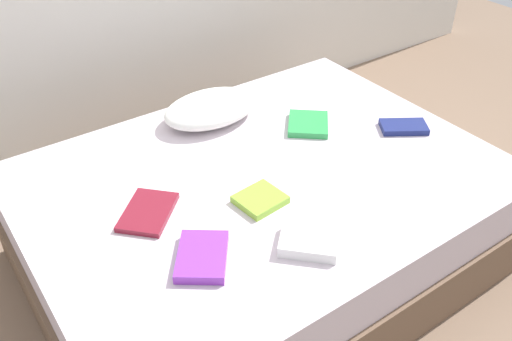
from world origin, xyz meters
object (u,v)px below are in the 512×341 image
Objects in this scene: textbook_green at (308,124)px; textbook_purple at (202,256)px; pillow at (211,108)px; textbook_maroon at (148,212)px; textbook_white at (309,241)px; bed at (262,217)px; textbook_lime at (260,199)px; textbook_navy at (404,127)px.

textbook_purple reaches higher than textbook_green.
pillow reaches higher than textbook_maroon.
textbook_maroon is 1.21× the size of textbook_white.
textbook_lime is (-0.13, -0.16, 0.27)m from bed.
textbook_navy is (0.75, -0.10, 0.27)m from bed.
textbook_navy is 0.45m from textbook_green.
textbook_green is at bearing -43.31° from pillow.
textbook_purple is (0.04, -0.33, 0.01)m from textbook_maroon.
textbook_navy is 0.93× the size of textbook_purple.
bed is at bearing -47.37° from textbook_maroon.
pillow is 0.96m from textbook_purple.
textbook_purple is at bearing -126.25° from textbook_maroon.
bed is at bearing -21.09° from textbook_purple.
textbook_navy is at bearing 67.44° from textbook_white.
textbook_purple is 1.13× the size of textbook_white.
textbook_purple is (-0.48, -0.30, 0.27)m from bed.
textbook_green is at bearing 26.69° from textbook_lime.
textbook_lime is 0.81× the size of textbook_green.
pillow is 0.93m from textbook_navy.
textbook_navy is at bearing -50.00° from textbook_maroon.
textbook_purple is at bearing -147.63° from bed.
textbook_lime is 0.30m from textbook_white.
pillow reaches higher than textbook_white.
textbook_maroon is at bearing -140.45° from pillow.
textbook_lime is 0.85× the size of textbook_white.
textbook_maroon is at bearing 139.48° from textbook_green.
textbook_maroon is 0.34m from textbook_purple.
textbook_navy reaches higher than textbook_maroon.
pillow reaches higher than textbook_navy.
textbook_maroon is (-0.52, 0.03, 0.26)m from bed.
textbook_white is (-0.13, -0.46, 0.27)m from bed.
textbook_white reaches higher than textbook_purple.
pillow reaches higher than textbook_purple.
pillow is 1.93× the size of textbook_maroon.
textbook_white is (-0.52, -0.64, 0.01)m from textbook_green.
textbook_purple is at bearing -163.83° from textbook_lime.
textbook_purple reaches higher than textbook_navy.
textbook_white is (-0.18, -0.96, -0.04)m from pillow.
pillow is 2.33× the size of textbook_white.
textbook_lime is 0.76× the size of textbook_purple.
pillow is at bearing 87.08° from textbook_green.
textbook_white is at bearing -105.52° from bed.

